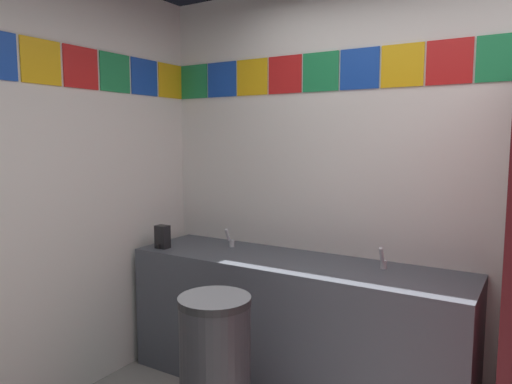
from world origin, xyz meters
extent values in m
cube|color=white|center=(0.00, 1.51, 1.30)|extent=(3.90, 0.08, 2.59)
cube|color=#1E8C4C|center=(-1.82, 1.46, 2.02)|extent=(0.25, 0.01, 0.25)
cube|color=#1947B7|center=(-1.56, 1.46, 2.02)|extent=(0.25, 0.01, 0.25)
cube|color=yellow|center=(-1.30, 1.46, 2.02)|extent=(0.25, 0.01, 0.25)
cube|color=red|center=(-1.04, 1.46, 2.02)|extent=(0.25, 0.01, 0.25)
cube|color=#1E8C4C|center=(-0.78, 1.46, 2.02)|extent=(0.25, 0.01, 0.25)
cube|color=#1947B7|center=(-0.52, 1.46, 2.02)|extent=(0.25, 0.01, 0.25)
cube|color=yellow|center=(-0.26, 1.46, 2.02)|extent=(0.25, 0.01, 0.25)
cube|color=red|center=(0.00, 1.46, 2.02)|extent=(0.25, 0.01, 0.25)
cube|color=#1E8C4C|center=(0.26, 1.46, 2.02)|extent=(0.25, 0.01, 0.25)
cube|color=yellow|center=(-1.94, 0.27, 2.02)|extent=(0.01, 0.25, 0.25)
cube|color=red|center=(-1.94, 0.53, 2.02)|extent=(0.01, 0.25, 0.25)
cube|color=#1E8C4C|center=(-1.94, 0.80, 2.02)|extent=(0.01, 0.25, 0.25)
cube|color=#1947B7|center=(-1.94, 1.07, 2.02)|extent=(0.01, 0.25, 0.25)
cube|color=yellow|center=(-1.94, 1.33, 2.02)|extent=(0.01, 0.25, 0.25)
cube|color=#4C515B|center=(-0.82, 1.18, 0.42)|extent=(2.16, 0.58, 0.83)
cube|color=#4C515B|center=(-0.82, 1.45, 0.79)|extent=(2.16, 0.03, 0.08)
cylinder|color=silver|center=(-1.36, 1.15, 0.78)|extent=(0.34, 0.34, 0.10)
cylinder|color=silver|center=(-0.28, 1.15, 0.78)|extent=(0.34, 0.34, 0.10)
cylinder|color=silver|center=(-1.36, 1.29, 0.86)|extent=(0.04, 0.04, 0.05)
cylinder|color=silver|center=(-1.36, 1.24, 0.93)|extent=(0.02, 0.06, 0.09)
cylinder|color=silver|center=(-0.28, 1.29, 0.86)|extent=(0.04, 0.04, 0.05)
cylinder|color=silver|center=(-0.28, 1.24, 0.93)|extent=(0.02, 0.06, 0.09)
cube|color=black|center=(-1.75, 1.01, 0.91)|extent=(0.09, 0.07, 0.16)
cylinder|color=black|center=(-1.75, 0.96, 0.85)|extent=(0.02, 0.02, 0.03)
cylinder|color=#333338|center=(-0.93, 0.50, 0.37)|extent=(0.37, 0.37, 0.74)
cylinder|color=#262628|center=(-0.93, 0.50, 0.76)|extent=(0.38, 0.38, 0.04)
camera|label=1|loc=(0.49, -1.42, 1.59)|focal=33.21mm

